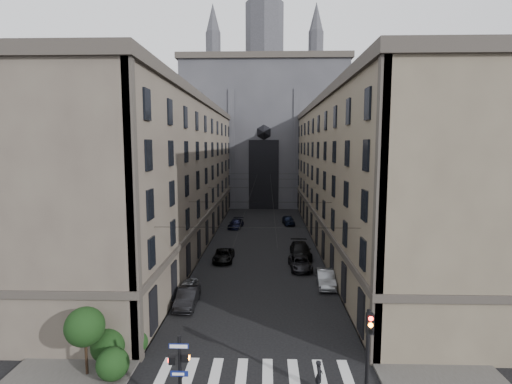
# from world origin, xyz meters

# --- Properties ---
(sidewalk_left) EXTENTS (7.00, 80.00, 0.15)m
(sidewalk_left) POSITION_xyz_m (-10.50, 36.00, 0.07)
(sidewalk_left) COLOR #383533
(sidewalk_left) RESTS_ON ground
(sidewalk_right) EXTENTS (7.00, 80.00, 0.15)m
(sidewalk_right) POSITION_xyz_m (10.50, 36.00, 0.07)
(sidewalk_right) COLOR #383533
(sidewalk_right) RESTS_ON ground
(zebra_crossing) EXTENTS (11.00, 3.20, 0.01)m
(zebra_crossing) POSITION_xyz_m (0.00, 5.00, 0.01)
(zebra_crossing) COLOR beige
(zebra_crossing) RESTS_ON ground
(building_left) EXTENTS (13.60, 60.60, 18.85)m
(building_left) POSITION_xyz_m (-13.44, 36.00, 9.34)
(building_left) COLOR #483F37
(building_left) RESTS_ON ground
(building_right) EXTENTS (13.60, 60.60, 18.85)m
(building_right) POSITION_xyz_m (13.44, 36.00, 9.34)
(building_right) COLOR brown
(building_right) RESTS_ON ground
(gothic_tower) EXTENTS (35.00, 23.00, 58.00)m
(gothic_tower) POSITION_xyz_m (0.00, 74.96, 17.80)
(gothic_tower) COLOR #2D2D33
(gothic_tower) RESTS_ON ground
(pedestrian_signal_left) EXTENTS (1.02, 0.38, 4.00)m
(pedestrian_signal_left) POSITION_xyz_m (-3.51, 1.50, 2.32)
(pedestrian_signal_left) COLOR black
(pedestrian_signal_left) RESTS_ON ground
(traffic_light_right) EXTENTS (0.34, 0.50, 5.20)m
(traffic_light_right) POSITION_xyz_m (5.60, 1.92, 3.29)
(traffic_light_right) COLOR black
(traffic_light_right) RESTS_ON ground
(shrub_cluster) EXTENTS (3.90, 4.40, 3.90)m
(shrub_cluster) POSITION_xyz_m (-8.72, 5.01, 1.80)
(shrub_cluster) COLOR black
(shrub_cluster) RESTS_ON sidewalk_left
(tram_wires) EXTENTS (14.00, 60.00, 0.43)m
(tram_wires) POSITION_xyz_m (0.00, 35.63, 7.25)
(tram_wires) COLOR black
(tram_wires) RESTS_ON ground
(car_left_near) EXTENTS (1.63, 3.83, 1.29)m
(car_left_near) POSITION_xyz_m (-6.20, 16.77, 0.65)
(car_left_near) COLOR gray
(car_left_near) RESTS_ON ground
(car_left_midnear) EXTENTS (1.57, 4.43, 1.46)m
(car_left_midnear) POSITION_xyz_m (-5.77, 14.47, 0.73)
(car_left_midnear) COLOR black
(car_left_midnear) RESTS_ON ground
(car_left_midfar) EXTENTS (2.16, 4.67, 1.30)m
(car_left_midfar) POSITION_xyz_m (-4.20, 27.22, 0.65)
(car_left_midfar) COLOR black
(car_left_midfar) RESTS_ON ground
(car_left_far) EXTENTS (2.48, 4.91, 1.37)m
(car_left_far) POSITION_xyz_m (-4.22, 45.17, 0.68)
(car_left_far) COLOR black
(car_left_far) RESTS_ON ground
(car_right_near) EXTENTS (1.77, 4.58, 1.49)m
(car_right_near) POSITION_xyz_m (6.14, 19.47, 0.74)
(car_right_near) COLOR slate
(car_right_near) RESTS_ON ground
(car_right_midnear) EXTENTS (2.43, 4.84, 1.32)m
(car_right_midnear) POSITION_xyz_m (4.20, 24.42, 0.66)
(car_right_midnear) COLOR black
(car_right_midnear) RESTS_ON ground
(car_right_midfar) EXTENTS (2.36, 5.63, 1.62)m
(car_right_midfar) POSITION_xyz_m (4.63, 29.11, 0.81)
(car_right_midfar) COLOR black
(car_right_midfar) RESTS_ON ground
(car_right_far) EXTENTS (2.17, 4.41, 1.45)m
(car_right_far) POSITION_xyz_m (4.20, 48.07, 0.72)
(car_right_far) COLOR black
(car_right_far) RESTS_ON ground
(pedestrian) EXTENTS (0.45, 0.63, 1.63)m
(pedestrian) POSITION_xyz_m (3.50, 3.65, 0.81)
(pedestrian) COLOR black
(pedestrian) RESTS_ON ground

